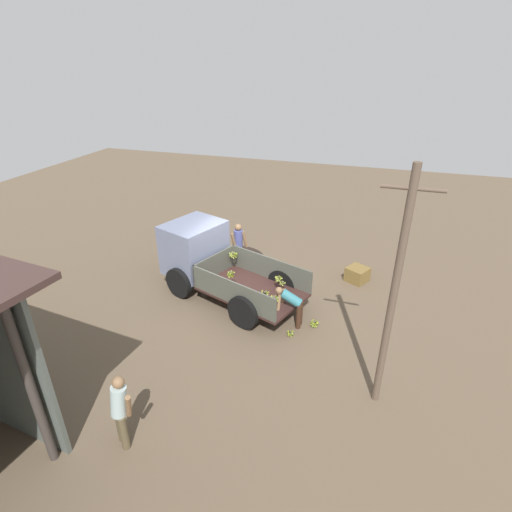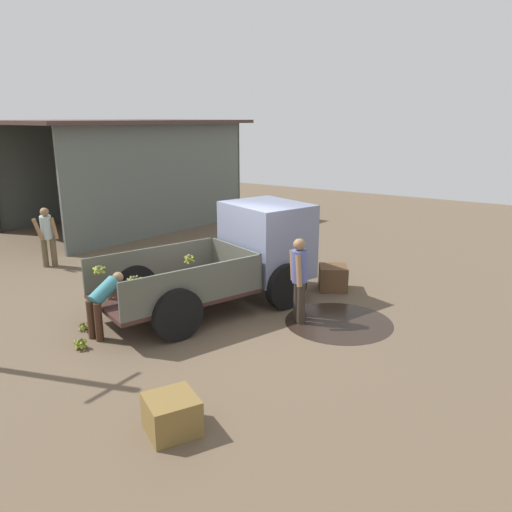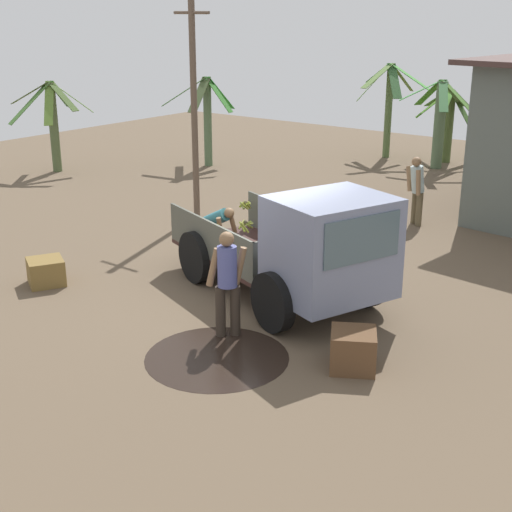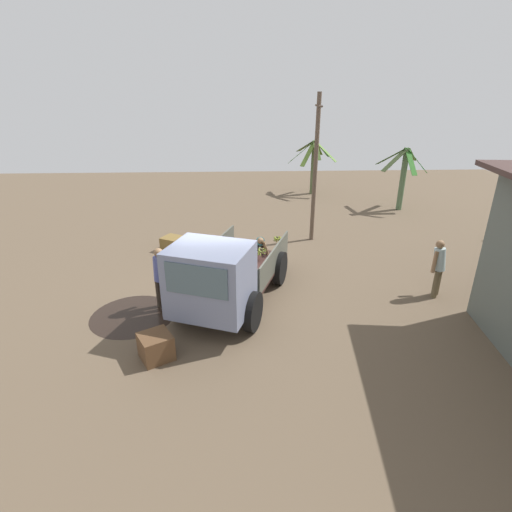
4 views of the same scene
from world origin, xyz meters
name	(u,v)px [view 2 (image 2 of 4)]	position (x,y,z in m)	size (l,w,h in m)	color
ground	(218,312)	(0.00, 0.00, 0.00)	(36.00, 36.00, 0.00)	brown
mud_patch_0	(339,322)	(0.88, -2.35, 0.00)	(2.15, 2.15, 0.01)	black
cargo_truck	(249,251)	(1.05, -0.09, 1.12)	(4.98, 3.31, 2.13)	#38211D
warehouse_shed	(129,152)	(5.63, 8.37, 2.71)	(9.15, 6.73, 3.86)	#59625A
person_foreground_visitor	(299,276)	(0.49, -1.63, 0.95)	(0.55, 0.54, 1.71)	#332921
person_worker_loading	(104,300)	(-2.06, 1.08, 0.70)	(0.78, 0.59, 1.14)	#3C2518
person_bystander_near_shed	(47,234)	(0.14, 5.87, 0.92)	(0.60, 0.52, 1.65)	brown
banana_bunch_on_ground_0	(83,326)	(-2.17, 1.61, 0.09)	(0.20, 0.20, 0.17)	#48412F
banana_bunch_on_ground_1	(80,344)	(-2.72, 0.99, 0.11)	(0.24, 0.25, 0.21)	#4C4532
wooden_crate_0	(172,414)	(-3.63, -2.00, 0.25)	(0.64, 0.64, 0.49)	brown
wooden_crate_1	(333,278)	(2.64, -1.42, 0.29)	(0.64, 0.64, 0.57)	brown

